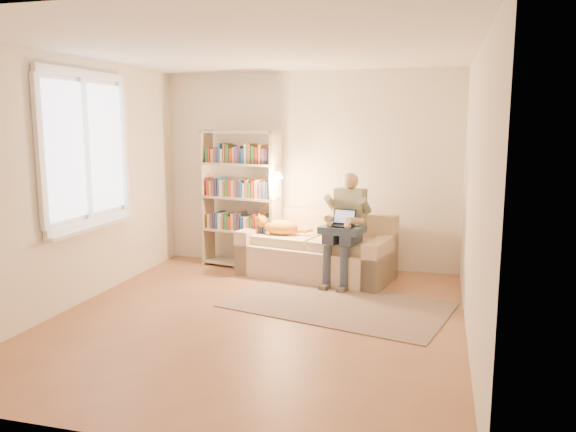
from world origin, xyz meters
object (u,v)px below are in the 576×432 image
(sofa, at_px, (317,253))
(bookshelf, at_px, (240,192))
(person, at_px, (346,222))
(laptop, at_px, (340,221))
(cat, at_px, (280,227))

(sofa, distance_m, bookshelf, 1.31)
(sofa, relative_size, person, 1.52)
(laptop, bearing_deg, cat, 171.10)
(cat, bearing_deg, laptop, -8.90)
(sofa, relative_size, cat, 3.00)
(cat, distance_m, laptop, 0.90)
(person, distance_m, cat, 0.92)
(sofa, xyz_separation_m, person, (0.41, -0.24, 0.46))
(laptop, xyz_separation_m, bookshelf, (-1.42, 0.50, 0.24))
(bookshelf, bearing_deg, person, -3.84)
(laptop, distance_m, bookshelf, 1.52)
(laptop, height_order, bookshelf, bookshelf)
(bookshelf, bearing_deg, cat, -5.80)
(cat, bearing_deg, sofa, 14.75)
(cat, relative_size, bookshelf, 0.37)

